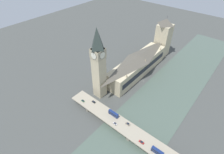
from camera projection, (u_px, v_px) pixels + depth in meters
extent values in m
plane|color=#424442|center=(143.00, 80.00, 218.92)|extent=(600.00, 600.00, 0.00)
cube|color=#47564C|center=(168.00, 93.00, 201.39)|extent=(57.40, 360.00, 0.30)
cube|color=#C1B28E|center=(138.00, 66.00, 223.93)|extent=(22.12, 100.90, 21.81)
cube|color=black|center=(145.00, 69.00, 217.61)|extent=(0.40, 92.83, 6.54)
pyramid|color=#514C42|center=(139.00, 57.00, 215.41)|extent=(21.68, 98.88, 5.37)
cone|color=tan|center=(161.00, 48.00, 233.32)|extent=(2.20, 2.20, 5.00)
cone|color=tan|center=(146.00, 60.00, 210.47)|extent=(2.20, 2.20, 5.00)
cone|color=tan|center=(127.00, 75.00, 187.62)|extent=(2.20, 2.20, 5.00)
cube|color=#C1B28E|center=(99.00, 74.00, 181.58)|extent=(10.97, 10.97, 58.97)
cube|color=tan|center=(98.00, 53.00, 166.20)|extent=(11.63, 11.63, 9.87)
cylinder|color=black|center=(102.00, 55.00, 163.35)|extent=(0.50, 7.36, 7.36)
cylinder|color=silver|center=(102.00, 55.00, 163.30)|extent=(0.62, 6.81, 6.81)
cylinder|color=black|center=(94.00, 51.00, 169.04)|extent=(0.50, 7.36, 7.36)
cylinder|color=silver|center=(94.00, 51.00, 169.10)|extent=(0.62, 6.81, 6.81)
cylinder|color=black|center=(102.00, 51.00, 169.57)|extent=(7.36, 0.50, 7.36)
cylinder|color=silver|center=(102.00, 51.00, 169.64)|extent=(6.81, 0.62, 6.81)
cylinder|color=black|center=(94.00, 56.00, 162.83)|extent=(7.36, 0.50, 7.36)
cylinder|color=silver|center=(94.00, 56.00, 162.76)|extent=(6.81, 0.62, 6.81)
pyramid|color=#2D3833|center=(97.00, 38.00, 156.46)|extent=(11.19, 11.19, 21.22)
cube|color=#C1B28E|center=(163.00, 40.00, 254.28)|extent=(18.77, 18.77, 46.37)
pyramid|color=#514C42|center=(166.00, 22.00, 237.11)|extent=(18.77, 18.77, 8.45)
cylinder|color=#333338|center=(167.00, 17.00, 233.21)|extent=(0.30, 0.30, 4.00)
cube|color=gray|center=(132.00, 134.00, 156.33)|extent=(3.00, 13.04, 5.11)
cube|color=gray|center=(91.00, 106.00, 182.15)|extent=(3.00, 13.04, 5.11)
cube|color=gray|center=(132.00, 132.00, 154.35)|extent=(146.80, 15.34, 1.20)
cube|color=navy|center=(157.00, 152.00, 137.77)|extent=(10.23, 2.46, 2.01)
cube|color=black|center=(157.00, 152.00, 137.52)|extent=(9.21, 2.52, 0.89)
cube|color=navy|center=(158.00, 151.00, 136.40)|extent=(10.02, 2.46, 2.36)
cube|color=black|center=(158.00, 151.00, 136.33)|extent=(9.21, 2.52, 1.13)
cube|color=navy|center=(158.00, 150.00, 135.61)|extent=(9.92, 2.34, 0.16)
cylinder|color=black|center=(153.00, 149.00, 141.13)|extent=(1.10, 0.28, 1.10)
cylinder|color=black|center=(152.00, 151.00, 139.79)|extent=(1.10, 0.28, 1.10)
cube|color=navy|center=(113.00, 115.00, 167.14)|extent=(10.97, 2.48, 1.96)
cube|color=black|center=(113.00, 114.00, 166.89)|extent=(9.87, 2.54, 0.86)
cube|color=navy|center=(113.00, 113.00, 165.80)|extent=(10.75, 2.48, 2.30)
cube|color=black|center=(113.00, 113.00, 165.73)|extent=(9.87, 2.54, 1.11)
cube|color=navy|center=(113.00, 112.00, 165.03)|extent=(10.64, 2.36, 0.16)
cylinder|color=black|center=(111.00, 112.00, 170.67)|extent=(1.10, 0.28, 1.10)
cylinder|color=black|center=(109.00, 113.00, 169.32)|extent=(1.10, 0.28, 1.10)
cylinder|color=black|center=(118.00, 117.00, 166.10)|extent=(1.10, 0.28, 1.10)
cylinder|color=black|center=(116.00, 118.00, 164.75)|extent=(1.10, 0.28, 1.10)
cube|color=#2D5638|center=(83.00, 101.00, 182.26)|extent=(3.92, 1.73, 0.63)
cube|color=black|center=(83.00, 101.00, 181.85)|extent=(2.04, 1.56, 0.48)
cylinder|color=black|center=(83.00, 100.00, 183.62)|extent=(0.63, 0.22, 0.63)
cylinder|color=black|center=(81.00, 101.00, 182.70)|extent=(0.63, 0.22, 0.63)
cylinder|color=black|center=(85.00, 101.00, 182.10)|extent=(0.63, 0.22, 0.63)
cylinder|color=black|center=(83.00, 102.00, 181.17)|extent=(0.63, 0.22, 0.63)
cube|color=slate|center=(128.00, 124.00, 159.67)|extent=(4.28, 1.84, 0.70)
cube|color=black|center=(128.00, 124.00, 159.20)|extent=(2.22, 1.65, 0.59)
cylinder|color=black|center=(127.00, 123.00, 161.14)|extent=(0.71, 0.22, 0.71)
cylinder|color=black|center=(126.00, 124.00, 160.15)|extent=(0.71, 0.22, 0.71)
cylinder|color=black|center=(130.00, 125.00, 159.49)|extent=(0.71, 0.22, 0.71)
cylinder|color=black|center=(129.00, 126.00, 158.51)|extent=(0.71, 0.22, 0.71)
cube|color=silver|center=(115.00, 124.00, 160.00)|extent=(3.87, 1.74, 0.63)
cube|color=black|center=(115.00, 123.00, 159.58)|extent=(2.01, 1.57, 0.52)
cylinder|color=black|center=(114.00, 122.00, 161.33)|extent=(0.69, 0.22, 0.69)
cylinder|color=black|center=(113.00, 123.00, 160.40)|extent=(0.69, 0.22, 0.69)
cylinder|color=black|center=(117.00, 124.00, 159.87)|extent=(0.69, 0.22, 0.69)
cylinder|color=black|center=(116.00, 125.00, 158.94)|extent=(0.69, 0.22, 0.69)
cube|color=maroon|center=(141.00, 142.00, 145.56)|extent=(4.65, 1.72, 0.62)
cube|color=black|center=(142.00, 142.00, 145.14)|extent=(2.42, 1.55, 0.51)
cylinder|color=black|center=(140.00, 140.00, 147.10)|extent=(0.65, 0.22, 0.65)
cylinder|color=black|center=(139.00, 142.00, 146.18)|extent=(0.65, 0.22, 0.65)
cylinder|color=black|center=(144.00, 143.00, 145.22)|extent=(0.65, 0.22, 0.65)
cylinder|color=black|center=(143.00, 144.00, 144.30)|extent=(0.65, 0.22, 0.65)
cube|color=black|center=(94.00, 102.00, 181.12)|extent=(4.18, 1.85, 0.64)
cube|color=black|center=(94.00, 102.00, 180.68)|extent=(2.17, 1.67, 0.57)
cylinder|color=black|center=(93.00, 101.00, 182.59)|extent=(0.63, 0.22, 0.63)
cylinder|color=black|center=(92.00, 102.00, 181.59)|extent=(0.63, 0.22, 0.63)
cylinder|color=black|center=(95.00, 102.00, 180.93)|extent=(0.63, 0.22, 0.63)
cylinder|color=black|center=(94.00, 103.00, 179.94)|extent=(0.63, 0.22, 0.63)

